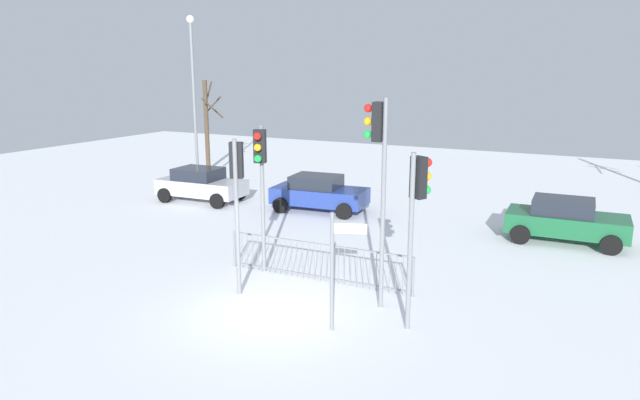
{
  "coord_description": "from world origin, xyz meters",
  "views": [
    {
      "loc": [
        6.6,
        -10.79,
        5.67
      ],
      "look_at": [
        -0.78,
        4.0,
        1.83
      ],
      "focal_mm": 31.78,
      "sensor_mm": 36.0,
      "label": 1
    }
  ],
  "objects_px": {
    "car_blue_mid": "(319,193)",
    "bare_tree_left": "(207,123)",
    "traffic_light_rear_right": "(417,201)",
    "car_green_trailing": "(566,220)",
    "traffic_light_foreground_right": "(237,181)",
    "car_silver_near": "(201,184)",
    "traffic_light_foreground_left": "(379,157)",
    "direction_sign_post": "(335,265)",
    "traffic_light_mid_left": "(261,167)",
    "street_lamp": "(194,87)"
  },
  "relations": [
    {
      "from": "traffic_light_foreground_right",
      "to": "car_green_trailing",
      "type": "relative_size",
      "value": 1.05
    },
    {
      "from": "traffic_light_mid_left",
      "to": "traffic_light_rear_right",
      "type": "relative_size",
      "value": 1.05
    },
    {
      "from": "direction_sign_post",
      "to": "car_silver_near",
      "type": "distance_m",
      "value": 13.76
    },
    {
      "from": "car_green_trailing",
      "to": "car_silver_near",
      "type": "bearing_deg",
      "value": -179.03
    },
    {
      "from": "direction_sign_post",
      "to": "traffic_light_rear_right",
      "type": "bearing_deg",
      "value": 10.6
    },
    {
      "from": "traffic_light_rear_right",
      "to": "car_green_trailing",
      "type": "distance_m",
      "value": 9.12
    },
    {
      "from": "traffic_light_rear_right",
      "to": "street_lamp",
      "type": "height_order",
      "value": "street_lamp"
    },
    {
      "from": "traffic_light_foreground_right",
      "to": "street_lamp",
      "type": "height_order",
      "value": "street_lamp"
    },
    {
      "from": "direction_sign_post",
      "to": "car_silver_near",
      "type": "bearing_deg",
      "value": 118.99
    },
    {
      "from": "traffic_light_foreground_right",
      "to": "car_green_trailing",
      "type": "bearing_deg",
      "value": 26.5
    },
    {
      "from": "street_lamp",
      "to": "traffic_light_foreground_right",
      "type": "bearing_deg",
      "value": -47.24
    },
    {
      "from": "car_green_trailing",
      "to": "street_lamp",
      "type": "bearing_deg",
      "value": 172.47
    },
    {
      "from": "traffic_light_mid_left",
      "to": "car_blue_mid",
      "type": "bearing_deg",
      "value": -94.0
    },
    {
      "from": "car_blue_mid",
      "to": "car_green_trailing",
      "type": "bearing_deg",
      "value": -5.84
    },
    {
      "from": "traffic_light_foreground_left",
      "to": "direction_sign_post",
      "type": "xyz_separation_m",
      "value": [
        -0.34,
        -1.62,
        -2.16
      ]
    },
    {
      "from": "traffic_light_rear_right",
      "to": "car_green_trailing",
      "type": "height_order",
      "value": "traffic_light_rear_right"
    },
    {
      "from": "traffic_light_mid_left",
      "to": "direction_sign_post",
      "type": "relative_size",
      "value": 1.55
    },
    {
      "from": "traffic_light_mid_left",
      "to": "car_silver_near",
      "type": "xyz_separation_m",
      "value": [
        -7.2,
        6.43,
        -2.3
      ]
    },
    {
      "from": "traffic_light_mid_left",
      "to": "traffic_light_foreground_right",
      "type": "distance_m",
      "value": 1.46
    },
    {
      "from": "car_green_trailing",
      "to": "car_blue_mid",
      "type": "relative_size",
      "value": 0.98
    },
    {
      "from": "traffic_light_foreground_right",
      "to": "direction_sign_post",
      "type": "xyz_separation_m",
      "value": [
        3.14,
        -0.92,
        -1.42
      ]
    },
    {
      "from": "traffic_light_foreground_left",
      "to": "car_green_trailing",
      "type": "distance_m",
      "value": 9.12
    },
    {
      "from": "car_blue_mid",
      "to": "car_silver_near",
      "type": "xyz_separation_m",
      "value": [
        -5.39,
        -0.73,
        0.0
      ]
    },
    {
      "from": "traffic_light_rear_right",
      "to": "direction_sign_post",
      "type": "bearing_deg",
      "value": -119.14
    },
    {
      "from": "car_blue_mid",
      "to": "bare_tree_left",
      "type": "bearing_deg",
      "value": 144.35
    },
    {
      "from": "traffic_light_rear_right",
      "to": "car_silver_near",
      "type": "relative_size",
      "value": 1.02
    },
    {
      "from": "traffic_light_foreground_right",
      "to": "traffic_light_rear_right",
      "type": "xyz_separation_m",
      "value": [
        4.63,
        0.01,
        -0.03
      ]
    },
    {
      "from": "traffic_light_rear_right",
      "to": "direction_sign_post",
      "type": "relative_size",
      "value": 1.47
    },
    {
      "from": "traffic_light_rear_right",
      "to": "car_blue_mid",
      "type": "distance_m",
      "value": 11.08
    },
    {
      "from": "direction_sign_post",
      "to": "car_blue_mid",
      "type": "height_order",
      "value": "direction_sign_post"
    },
    {
      "from": "car_green_trailing",
      "to": "street_lamp",
      "type": "height_order",
      "value": "street_lamp"
    },
    {
      "from": "traffic_light_foreground_left",
      "to": "car_silver_near",
      "type": "xyz_separation_m",
      "value": [
        -10.89,
        7.16,
        -2.92
      ]
    },
    {
      "from": "traffic_light_foreground_left",
      "to": "car_green_trailing",
      "type": "relative_size",
      "value": 1.31
    },
    {
      "from": "direction_sign_post",
      "to": "car_silver_near",
      "type": "xyz_separation_m",
      "value": [
        -10.56,
        8.79,
        -0.76
      ]
    },
    {
      "from": "bare_tree_left",
      "to": "traffic_light_rear_right",
      "type": "bearing_deg",
      "value": -40.97
    },
    {
      "from": "traffic_light_foreground_left",
      "to": "direction_sign_post",
      "type": "relative_size",
      "value": 1.87
    },
    {
      "from": "traffic_light_foreground_right",
      "to": "street_lamp",
      "type": "relative_size",
      "value": 0.5
    },
    {
      "from": "car_silver_near",
      "to": "street_lamp",
      "type": "xyz_separation_m",
      "value": [
        -2.08,
        2.4,
        4.07
      ]
    },
    {
      "from": "car_green_trailing",
      "to": "car_silver_near",
      "type": "distance_m",
      "value": 14.67
    },
    {
      "from": "traffic_light_foreground_right",
      "to": "bare_tree_left",
      "type": "distance_m",
      "value": 18.93
    },
    {
      "from": "car_green_trailing",
      "to": "traffic_light_rear_right",
      "type": "bearing_deg",
      "value": -108.51
    },
    {
      "from": "car_blue_mid",
      "to": "direction_sign_post",
      "type": "bearing_deg",
      "value": -66.62
    },
    {
      "from": "car_green_trailing",
      "to": "car_blue_mid",
      "type": "bearing_deg",
      "value": 177.86
    },
    {
      "from": "traffic_light_foreground_right",
      "to": "car_silver_near",
      "type": "xyz_separation_m",
      "value": [
        -7.42,
        7.87,
        -2.18
      ]
    },
    {
      "from": "car_green_trailing",
      "to": "bare_tree_left",
      "type": "relative_size",
      "value": 0.76
    },
    {
      "from": "traffic_light_foreground_right",
      "to": "car_blue_mid",
      "type": "xyz_separation_m",
      "value": [
        -2.02,
        8.6,
        -2.18
      ]
    },
    {
      "from": "traffic_light_rear_right",
      "to": "car_green_trailing",
      "type": "relative_size",
      "value": 1.03
    },
    {
      "from": "car_blue_mid",
      "to": "bare_tree_left",
      "type": "xyz_separation_m",
      "value": [
        -10.08,
        5.95,
        1.88
      ]
    },
    {
      "from": "traffic_light_mid_left",
      "to": "traffic_light_rear_right",
      "type": "bearing_deg",
      "value": 145.4
    },
    {
      "from": "street_lamp",
      "to": "car_blue_mid",
      "type": "bearing_deg",
      "value": -12.63
    }
  ]
}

